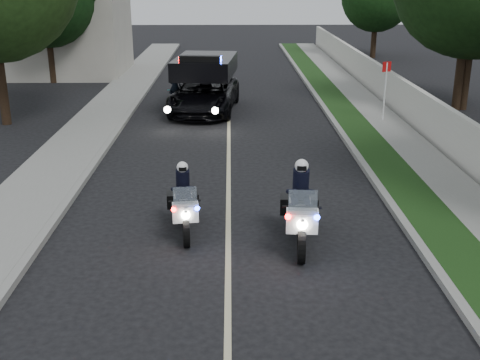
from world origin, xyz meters
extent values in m
plane|color=black|center=(0.00, 0.00, 0.00)|extent=(120.00, 120.00, 0.00)
cube|color=gray|center=(4.10, 10.00, 0.07)|extent=(0.20, 60.00, 0.15)
cube|color=#193814|center=(4.80, 10.00, 0.08)|extent=(1.20, 60.00, 0.16)
cube|color=gray|center=(6.10, 10.00, 0.08)|extent=(1.40, 60.00, 0.16)
cube|color=beige|center=(7.10, 10.00, 0.75)|extent=(0.22, 60.00, 1.50)
cube|color=gray|center=(-4.10, 10.00, 0.07)|extent=(0.20, 60.00, 0.15)
cube|color=gray|center=(-5.20, 10.00, 0.08)|extent=(2.00, 60.00, 0.16)
cube|color=#A8A396|center=(-10.00, 26.00, 3.50)|extent=(8.00, 6.00, 7.00)
cube|color=#BFB78C|center=(0.00, 10.00, 0.00)|extent=(0.12, 50.00, 0.01)
imported|color=black|center=(-1.02, 15.89, 0.00)|extent=(3.09, 5.71, 2.66)
imported|color=black|center=(-2.31, 16.49, 0.00)|extent=(0.71, 1.80, 0.93)
imported|color=black|center=(-2.31, 16.49, 0.00)|extent=(0.58, 0.42, 1.52)
camera|label=1|loc=(0.06, -9.10, 5.62)|focal=44.83mm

